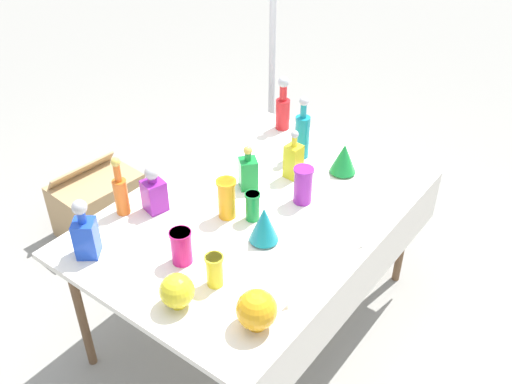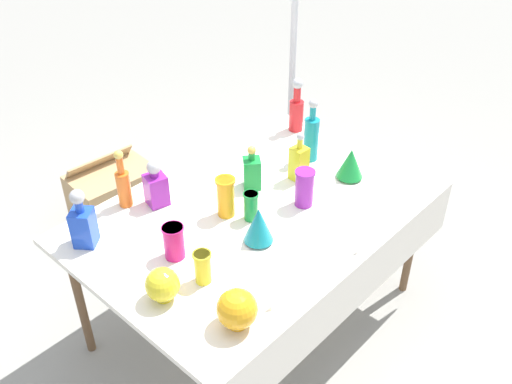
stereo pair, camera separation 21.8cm
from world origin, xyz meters
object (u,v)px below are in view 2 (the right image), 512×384
at_px(slender_vase_2, 174,241).
at_px(round_bowl_0, 162,285).
at_px(square_decanter_3, 156,186).
at_px(slender_vase_1, 226,196).
at_px(square_decanter_0, 83,222).
at_px(cardboard_box_behind_left, 114,196).
at_px(slender_vase_4, 203,266).
at_px(square_decanter_1, 299,161).
at_px(slender_vase_3, 304,187).
at_px(fluted_vase_1, 259,225).
at_px(square_decanter_2, 252,171).
at_px(round_bowl_1, 237,309).
at_px(slender_vase_0, 251,205).
at_px(tall_bottle_1, 123,184).
at_px(tall_bottle_0, 311,136).
at_px(tall_bottle_2, 296,109).
at_px(fluted_vase_0, 351,163).
at_px(canopy_pole, 293,67).

bearing_deg(slender_vase_2, round_bowl_0, -140.67).
distance_m(square_decanter_3, slender_vase_1, 0.35).
height_order(square_decanter_0, cardboard_box_behind_left, square_decanter_0).
relative_size(slender_vase_4, cardboard_box_behind_left, 0.27).
height_order(square_decanter_3, slender_vase_1, square_decanter_3).
distance_m(square_decanter_1, slender_vase_4, 0.87).
height_order(slender_vase_2, cardboard_box_behind_left, slender_vase_2).
bearing_deg(square_decanter_0, slender_vase_1, -28.18).
height_order(slender_vase_3, fluted_vase_1, slender_vase_3).
xyz_separation_m(square_decanter_0, square_decanter_3, (0.41, 0.00, -0.01)).
height_order(square_decanter_2, cardboard_box_behind_left, square_decanter_2).
relative_size(fluted_vase_1, round_bowl_1, 1.10).
bearing_deg(slender_vase_0, tall_bottle_1, 122.37).
height_order(square_decanter_2, round_bowl_0, square_decanter_2).
height_order(tall_bottle_1, slender_vase_0, tall_bottle_1).
bearing_deg(slender_vase_3, tall_bottle_0, 34.09).
xyz_separation_m(tall_bottle_2, slender_vase_0, (-0.81, -0.40, -0.06)).
relative_size(square_decanter_2, round_bowl_1, 1.44).
bearing_deg(slender_vase_4, slender_vase_2, 84.25).
distance_m(tall_bottle_1, slender_vase_3, 0.87).
height_order(slender_vase_4, round_bowl_1, round_bowl_1).
bearing_deg(fluted_vase_0, tall_bottle_2, 68.60).
height_order(slender_vase_4, canopy_pole, canopy_pole).
height_order(tall_bottle_1, slender_vase_3, tall_bottle_1).
distance_m(slender_vase_1, cardboard_box_behind_left, 1.42).
bearing_deg(slender_vase_1, tall_bottle_0, 1.63).
bearing_deg(fluted_vase_1, cardboard_box_behind_left, 82.86).
bearing_deg(square_decanter_3, slender_vase_3, -47.77).
xyz_separation_m(slender_vase_2, fluted_vase_1, (0.32, -0.20, 0.01)).
distance_m(tall_bottle_1, tall_bottle_2, 1.15).
distance_m(square_decanter_0, fluted_vase_1, 0.77).
bearing_deg(fluted_vase_1, tall_bottle_0, 20.64).
bearing_deg(square_decanter_1, fluted_vase_0, -45.71).
height_order(fluted_vase_0, round_bowl_0, fluted_vase_0).
distance_m(square_decanter_2, slender_vase_0, 0.27).
distance_m(slender_vase_3, slender_vase_4, 0.70).
bearing_deg(round_bowl_0, slender_vase_2, 39.33).
xyz_separation_m(tall_bottle_0, tall_bottle_2, (0.20, 0.27, -0.01)).
distance_m(slender_vase_1, slender_vase_2, 0.37).
height_order(round_bowl_1, cardboard_box_behind_left, round_bowl_1).
xyz_separation_m(tall_bottle_1, slender_vase_1, (0.28, -0.42, -0.01)).
bearing_deg(round_bowl_0, square_decanter_2, 19.05).
xyz_separation_m(slender_vase_0, cardboard_box_behind_left, (0.09, 1.35, -0.65)).
distance_m(square_decanter_2, slender_vase_4, 0.71).
xyz_separation_m(slender_vase_1, round_bowl_1, (-0.46, -0.52, -0.02)).
bearing_deg(fluted_vase_1, slender_vase_4, -179.62).
bearing_deg(square_decanter_2, fluted_vase_0, -38.32).
bearing_deg(tall_bottle_1, slender_vase_2, -100.31).
relative_size(square_decanter_0, square_decanter_3, 1.18).
distance_m(square_decanter_2, canopy_pole, 1.20).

